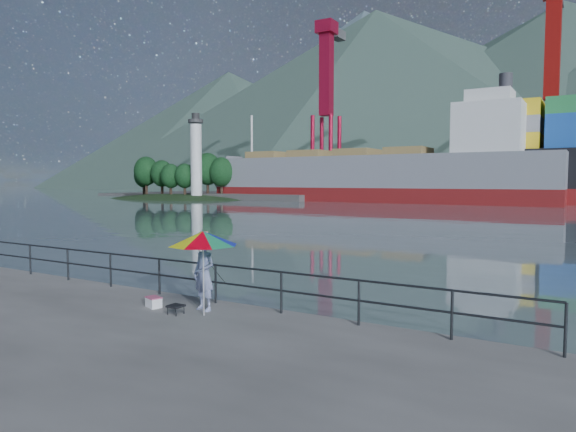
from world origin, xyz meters
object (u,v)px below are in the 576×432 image
Objects in this scene: fisherman at (204,274)px; beach_umbrella at (203,238)px; bulk_carrier at (383,175)px; cooler_bag at (154,303)px.

fisherman is 0.90× the size of beach_umbrella.
fisherman is 0.03× the size of bulk_carrier.
beach_umbrella reaches higher than cooler_bag.
bulk_carrier is (-20.65, 68.14, 3.17)m from fisherman.
fisherman is 1.06m from beach_umbrella.
bulk_carrier is at bearing 125.26° from cooler_bag.
cooler_bag is (-1.28, -0.44, -0.78)m from fisherman.
bulk_carrier reaches higher than fisherman.
beach_umbrella is at bearing -41.88° from fisherman.
beach_umbrella is at bearing 21.12° from cooler_bag.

